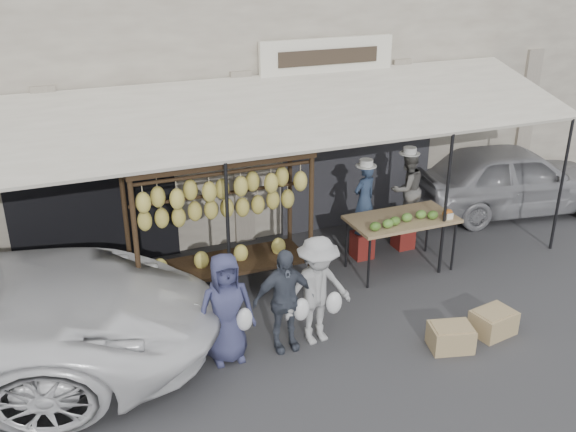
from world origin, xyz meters
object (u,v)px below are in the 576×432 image
object	(u,v)px
crate_near_b	(493,322)
banana_rack	(220,201)
customer_right	(317,291)
vendor_right	(407,189)
crate_near_a	(451,337)
customer_mid	(284,300)
vendor_left	(364,199)
crate_far	(144,368)
customer_left	(226,308)
produce_table	(403,220)
sedan	(512,178)

from	to	relation	value
crate_near_b	banana_rack	bearing A→B (deg)	143.89
customer_right	vendor_right	bearing A→B (deg)	31.40
banana_rack	crate_near_a	distance (m)	3.61
customer_mid	crate_near_a	distance (m)	2.24
vendor_left	customer_right	size ratio (longest dim) A/B	0.80
customer_right	crate_far	xyz separation A→B (m)	(-2.28, 0.07, -0.61)
customer_left	customer_mid	world-z (taller)	customer_left
produce_table	customer_right	xyz separation A→B (m)	(-2.09, -1.30, -0.12)
customer_left	crate_near_a	distance (m)	2.95
customer_right	crate_near_a	size ratio (longest dim) A/B	2.79
sedan	banana_rack	bearing A→B (deg)	109.83
produce_table	crate_near_a	bearing A→B (deg)	-104.40
vendor_right	customer_right	xyz separation A→B (m)	(-2.57, -2.01, -0.33)
banana_rack	customer_right	bearing A→B (deg)	-61.34
vendor_left	sedan	distance (m)	3.72
customer_mid	customer_left	bearing A→B (deg)	177.30
crate_near_a	crate_far	distance (m)	3.93
banana_rack	customer_left	world-z (taller)	banana_rack
customer_left	customer_right	xyz separation A→B (m)	(1.22, -0.07, 0.02)
customer_left	sedan	distance (m)	7.07
vendor_right	sedan	size ratio (longest dim) A/B	0.32
crate_near_a	sedan	world-z (taller)	sedan
produce_table	crate_far	bearing A→B (deg)	-164.30
vendor_right	customer_mid	xyz separation A→B (m)	(-3.03, -1.99, -0.38)
vendor_left	customer_mid	size ratio (longest dim) A/B	0.85
produce_table	customer_mid	xyz separation A→B (m)	(-2.55, -1.29, -0.17)
customer_mid	crate_near_a	size ratio (longest dim) A/B	2.62
customer_mid	crate_near_a	xyz separation A→B (m)	(2.00, -0.84, -0.55)
produce_table	crate_far	distance (m)	4.60
vendor_right	crate_near_b	xyz separation A→B (m)	(-0.29, -2.76, -0.92)
customer_left	crate_near_a	size ratio (longest dim) A/B	2.72
customer_mid	produce_table	bearing A→B (deg)	28.24
banana_rack	crate_far	size ratio (longest dim) A/B	5.59
customer_mid	customer_right	xyz separation A→B (m)	(0.46, -0.01, 0.05)
customer_right	banana_rack	bearing A→B (deg)	112.11
banana_rack	customer_right	world-z (taller)	banana_rack
customer_right	sedan	size ratio (longest dim) A/B	0.37
customer_mid	sedan	world-z (taller)	customer_mid
sedan	crate_near_a	bearing A→B (deg)	141.65
vendor_left	vendor_right	size ratio (longest dim) A/B	0.92
vendor_left	customer_left	distance (m)	3.51
customer_mid	crate_far	xyz separation A→B (m)	(-1.82, 0.06, -0.57)
customer_right	crate_near_a	distance (m)	1.85
sedan	customer_mid	bearing A→B (deg)	123.71
crate_far	customer_left	bearing A→B (deg)	-0.18
customer_left	crate_near_a	xyz separation A→B (m)	(2.76, -0.90, -0.57)
vendor_left	crate_far	world-z (taller)	vendor_left
banana_rack	sedan	distance (m)	6.36
crate_near_b	sedan	distance (m)	4.62
customer_left	customer_right	world-z (taller)	customer_right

